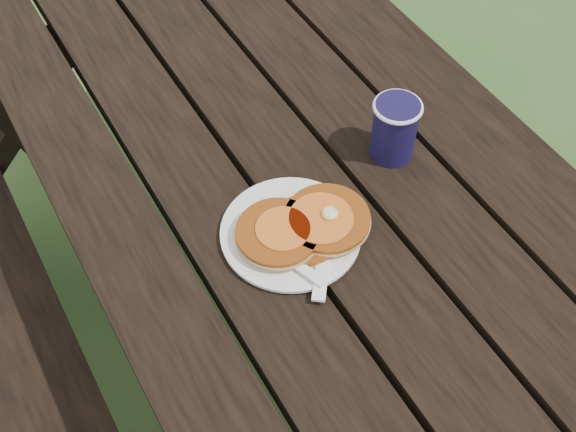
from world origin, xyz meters
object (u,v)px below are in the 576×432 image
picnic_table (300,302)px  pancake_stack (304,227)px  plate (291,233)px  coffee_cup (395,127)px

picnic_table → pancake_stack: 0.42m
plate → coffee_cup: size_ratio=1.92×
pancake_stack → coffee_cup: 0.24m
plate → coffee_cup: bearing=15.4°
pancake_stack → picnic_table: bearing=59.3°
pancake_stack → coffee_cup: size_ratio=1.89×
plate → picnic_table: bearing=48.5°
picnic_table → coffee_cup: (0.16, -0.02, 0.44)m
coffee_cup → pancake_stack: bearing=-160.7°
picnic_table → coffee_cup: size_ratio=16.21×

